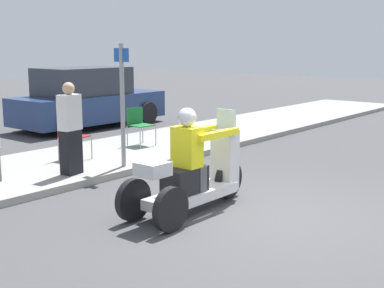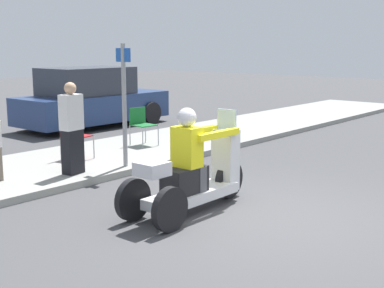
% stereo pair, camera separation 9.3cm
% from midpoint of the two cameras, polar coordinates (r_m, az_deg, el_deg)
% --- Properties ---
extents(ground_plane, '(60.00, 60.00, 0.00)m').
position_cam_midpoint_polar(ground_plane, '(7.33, 8.18, -7.84)').
color(ground_plane, '#424244').
extents(sidewalk_strip, '(28.00, 2.80, 0.12)m').
position_cam_midpoint_polar(sidewalk_strip, '(10.38, -14.02, -2.23)').
color(sidewalk_strip, gray).
rests_on(sidewalk_strip, ground).
extents(motorcycle_trike, '(2.26, 0.76, 1.47)m').
position_cam_midpoint_polar(motorcycle_trike, '(7.42, -0.31, -3.28)').
color(motorcycle_trike, black).
rests_on(motorcycle_trike, ground).
extents(spectator_with_child, '(0.40, 0.27, 1.56)m').
position_cam_midpoint_polar(spectator_with_child, '(9.27, -13.15, 1.43)').
color(spectator_with_child, black).
rests_on(spectator_with_child, sidewalk_strip).
extents(folding_chair_set_back, '(0.53, 0.53, 0.82)m').
position_cam_midpoint_polar(folding_chair_set_back, '(10.53, -13.06, 1.13)').
color(folding_chair_set_back, '#A5A8AD').
rests_on(folding_chair_set_back, sidewalk_strip).
extents(folding_chair_curbside, '(0.50, 0.50, 0.82)m').
position_cam_midpoint_polar(folding_chair_curbside, '(11.77, -5.97, 2.32)').
color(folding_chair_curbside, '#A5A8AD').
rests_on(folding_chair_curbside, sidewalk_strip).
extents(parked_car_lot_right, '(4.39, 1.95, 1.68)m').
position_cam_midpoint_polar(parked_car_lot_right, '(15.35, -11.24, 4.68)').
color(parked_car_lot_right, navy).
rests_on(parked_car_lot_right, ground).
extents(street_sign, '(0.08, 0.36, 2.20)m').
position_cam_midpoint_polar(street_sign, '(9.63, -7.71, 4.61)').
color(street_sign, gray).
rests_on(street_sign, sidewalk_strip).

